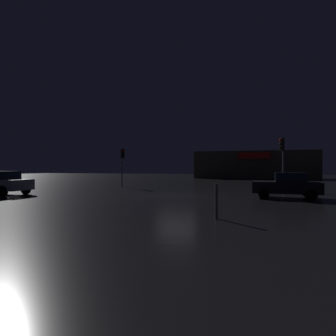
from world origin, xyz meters
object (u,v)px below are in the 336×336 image
at_px(traffic_signal_opposite, 122,158).
at_px(car_near, 287,185).
at_px(traffic_signal_main, 282,153).
at_px(store_building, 254,165).

relative_size(traffic_signal_opposite, car_near, 0.93).
relative_size(traffic_signal_main, traffic_signal_opposite, 1.16).
relative_size(traffic_signal_main, car_near, 1.07).
height_order(store_building, traffic_signal_main, store_building).
bearing_deg(traffic_signal_main, car_near, -93.31).
bearing_deg(traffic_signal_opposite, traffic_signal_main, -3.29).
relative_size(store_building, traffic_signal_main, 4.74).
height_order(traffic_signal_opposite, car_near, traffic_signal_opposite).
height_order(store_building, traffic_signal_opposite, store_building).
xyz_separation_m(traffic_signal_main, car_near, (-0.32, -5.61, -2.26)).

